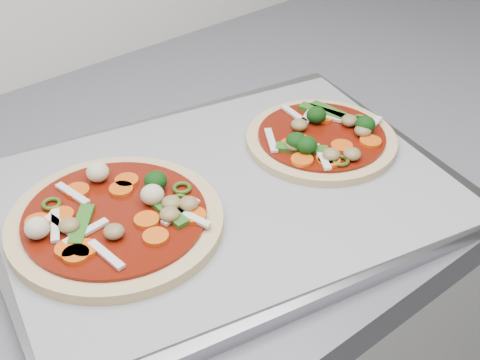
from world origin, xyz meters
TOP-DOWN VIEW (x-y plane):
  - base_cabinet at (0.00, 1.30)m, footprint 3.60×0.60m
  - baking_tray at (-0.69, 1.22)m, footprint 0.55×0.44m
  - parchment at (-0.69, 1.22)m, footprint 0.53×0.43m
  - pizza_left at (-0.81, 1.24)m, footprint 0.24×0.24m
  - pizza_right at (-0.55, 1.21)m, footprint 0.18×0.18m

SIDE VIEW (x-z plane):
  - base_cabinet at x=0.00m, z-range 0.00..0.86m
  - baking_tray at x=-0.69m, z-range 0.90..0.92m
  - parchment at x=-0.69m, z-range 0.92..0.92m
  - pizza_right at x=-0.55m, z-range 0.91..0.94m
  - pizza_left at x=-0.81m, z-range 0.91..0.95m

